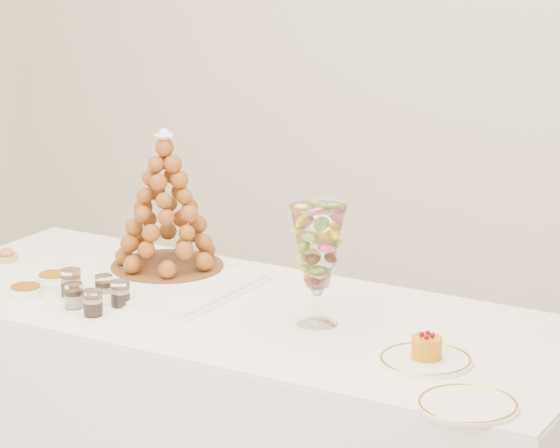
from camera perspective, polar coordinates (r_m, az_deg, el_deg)
The scene contains 15 objects.
buffet_table at distance 3.66m, azimuth -1.62°, elevation -9.06°, with size 1.92×0.78×0.73m.
lace_tray at distance 3.75m, azimuth -5.71°, elevation -2.42°, with size 0.54×0.40×0.02m, color white.
macaron_vase at distance 3.36m, azimuth 1.63°, elevation -1.04°, with size 0.14×0.14×0.31m.
cake_plate at distance 3.18m, azimuth 6.28°, elevation -5.85°, with size 0.22×0.22×0.01m, color white.
spare_plate at distance 2.94m, azimuth 8.08°, elevation -7.72°, with size 0.22×0.22×0.01m, color white.
pink_tart at distance 4.01m, azimuth -11.68°, elevation -1.34°, with size 0.06×0.06×0.04m.
verrine_a at distance 3.66m, azimuth -8.98°, elevation -2.52°, with size 0.06×0.06×0.08m, color white.
verrine_b at distance 3.63m, azimuth -7.58°, elevation -2.71°, with size 0.05×0.05×0.07m, color white.
verrine_c at distance 3.56m, azimuth -6.88°, elevation -2.99°, with size 0.05×0.05×0.07m, color white.
verrine_d at distance 3.57m, azimuth -8.87°, elevation -3.06°, with size 0.05×0.05×0.07m, color white.
verrine_e at distance 3.50m, azimuth -8.05°, elevation -3.38°, with size 0.05×0.05×0.07m, color white.
ramekin_back at distance 3.77m, azimuth -9.70°, elevation -2.38°, with size 0.09×0.09×0.03m, color white.
ramekin_front at distance 3.68m, azimuth -10.88°, elevation -2.89°, with size 0.09×0.09×0.03m, color white.
croquembouche at distance 3.78m, azimuth -4.94°, elevation 1.00°, with size 0.32×0.32×0.40m.
mousse_cake at distance 3.17m, azimuth 6.32°, elevation -5.28°, with size 0.07×0.07×0.07m.
Camera 1 is at (1.71, -2.65, 1.88)m, focal length 85.00 mm.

